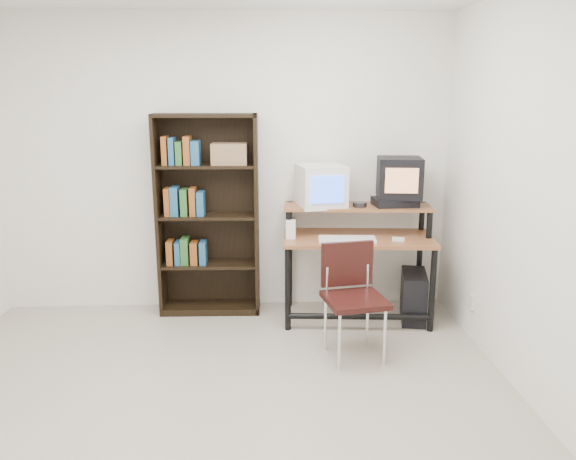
{
  "coord_description": "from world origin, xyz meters",
  "views": [
    {
      "loc": [
        0.31,
        -2.99,
        1.91
      ],
      "look_at": [
        0.52,
        1.1,
        0.92
      ],
      "focal_mm": 35.0,
      "sensor_mm": 36.0,
      "label": 1
    }
  ],
  "objects_px": {
    "crt_monitor": "(321,186)",
    "pc_tower": "(413,296)",
    "bookshelf": "(208,213)",
    "computer_desk": "(358,241)",
    "crt_tv": "(399,178)",
    "school_chair": "(352,288)"
  },
  "relations": [
    {
      "from": "bookshelf",
      "to": "crt_tv",
      "type": "bearing_deg",
      "value": -3.27
    },
    {
      "from": "crt_monitor",
      "to": "bookshelf",
      "type": "distance_m",
      "value": 1.02
    },
    {
      "from": "pc_tower",
      "to": "school_chair",
      "type": "height_order",
      "value": "school_chair"
    },
    {
      "from": "school_chair",
      "to": "crt_monitor",
      "type": "bearing_deg",
      "value": 89.91
    },
    {
      "from": "computer_desk",
      "to": "crt_tv",
      "type": "relative_size",
      "value": 3.22
    },
    {
      "from": "crt_monitor",
      "to": "school_chair",
      "type": "distance_m",
      "value": 1.05
    },
    {
      "from": "crt_monitor",
      "to": "school_chair",
      "type": "relative_size",
      "value": 0.53
    },
    {
      "from": "computer_desk",
      "to": "crt_monitor",
      "type": "bearing_deg",
      "value": 163.4
    },
    {
      "from": "computer_desk",
      "to": "crt_tv",
      "type": "height_order",
      "value": "crt_tv"
    },
    {
      "from": "crt_tv",
      "to": "crt_monitor",
      "type": "bearing_deg",
      "value": -174.63
    },
    {
      "from": "crt_monitor",
      "to": "crt_tv",
      "type": "xyz_separation_m",
      "value": [
        0.67,
        -0.02,
        0.07
      ]
    },
    {
      "from": "pc_tower",
      "to": "school_chair",
      "type": "bearing_deg",
      "value": -124.27
    },
    {
      "from": "computer_desk",
      "to": "crt_tv",
      "type": "bearing_deg",
      "value": 19.13
    },
    {
      "from": "crt_tv",
      "to": "bookshelf",
      "type": "height_order",
      "value": "bookshelf"
    },
    {
      "from": "crt_tv",
      "to": "school_chair",
      "type": "height_order",
      "value": "crt_tv"
    },
    {
      "from": "crt_monitor",
      "to": "pc_tower",
      "type": "relative_size",
      "value": 0.98
    },
    {
      "from": "computer_desk",
      "to": "bookshelf",
      "type": "xyz_separation_m",
      "value": [
        -1.29,
        0.23,
        0.21
      ]
    },
    {
      "from": "crt_tv",
      "to": "computer_desk",
      "type": "bearing_deg",
      "value": -157.83
    },
    {
      "from": "computer_desk",
      "to": "crt_tv",
      "type": "xyz_separation_m",
      "value": [
        0.36,
        0.09,
        0.53
      ]
    },
    {
      "from": "crt_tv",
      "to": "school_chair",
      "type": "xyz_separation_m",
      "value": [
        -0.52,
        -0.81,
        -0.7
      ]
    },
    {
      "from": "pc_tower",
      "to": "bookshelf",
      "type": "bearing_deg",
      "value": -178.57
    },
    {
      "from": "crt_tv",
      "to": "school_chair",
      "type": "distance_m",
      "value": 1.19
    }
  ]
}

